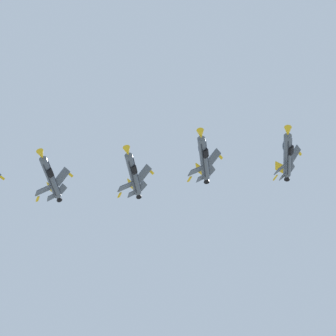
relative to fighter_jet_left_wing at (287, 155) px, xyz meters
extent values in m
cylinder|color=#4C5666|center=(-0.02, 0.28, 0.00)|extent=(2.53, 12.09, 1.70)
cube|color=#232833|center=(0.33, 0.31, -0.31)|extent=(1.96, 10.14, 1.34)
cone|color=yellow|center=(0.48, -6.85, 0.00)|extent=(1.73, 2.50, 1.56)
cone|color=black|center=(-0.49, 7.02, 0.00)|extent=(1.47, 1.69, 1.36)
ellipsoid|color=#192333|center=(-0.31, -2.38, 0.42)|extent=(1.77, 3.30, 1.55)
cube|color=black|center=(0.73, -1.83, -0.54)|extent=(1.51, 2.29, 1.38)
cube|color=#4C5666|center=(1.67, 2.12, 1.88)|extent=(3.47, 2.94, 3.26)
cube|color=yellow|center=(2.99, 3.33, 3.45)|extent=(1.15, 1.68, 0.58)
cube|color=#4C5666|center=(-1.81, 1.88, -2.00)|extent=(3.51, 3.18, 3.26)
cube|color=yellow|center=(-3.29, 2.89, -3.57)|extent=(1.31, 1.65, 0.58)
cube|color=#4C5666|center=(0.64, 5.44, 1.13)|extent=(2.04, 2.11, 1.74)
cube|color=#4C5666|center=(-1.39, 5.30, -1.14)|extent=(2.17, 2.22, 1.74)
cube|color=yellow|center=(-1.69, 4.98, 1.21)|extent=(2.24, 2.74, 1.89)
cylinder|color=#4C5666|center=(-18.05, -2.82, -0.25)|extent=(2.53, 12.09, 1.70)
cube|color=#232833|center=(-17.74, -2.80, -0.60)|extent=(2.05, 10.15, 1.25)
cone|color=yellow|center=(-17.55, -9.95, -0.25)|extent=(1.73, 2.50, 1.56)
cone|color=black|center=(-18.52, 3.91, -0.25)|extent=(1.47, 1.69, 1.36)
ellipsoid|color=#192333|center=(-18.28, -5.48, 0.23)|extent=(1.77, 3.30, 1.55)
cube|color=black|center=(-17.37, -4.94, -0.86)|extent=(1.53, 2.29, 1.36)
cube|color=#4C5666|center=(-16.15, -0.97, 1.39)|extent=(3.79, 3.08, 2.90)
cube|color=yellow|center=(-14.64, 0.26, 2.77)|extent=(1.18, 1.69, 0.55)
cube|color=#4C5666|center=(-20.08, -1.24, -2.02)|extent=(3.81, 3.36, 2.90)
cube|color=yellow|center=(-21.74, -0.24, -3.40)|extent=(1.34, 1.66, 0.55)
cube|color=#4C5666|center=(-17.25, 2.35, 0.75)|extent=(2.21, 2.16, 1.56)
cube|color=#4C5666|center=(-19.55, 2.19, -1.25)|extent=(2.33, 2.30, 1.56)
cube|color=yellow|center=(-19.57, 1.88, 1.12)|extent=(2.03, 2.72, 2.10)
cylinder|color=#4C5666|center=(-34.06, -2.18, -1.43)|extent=(2.53, 12.09, 1.70)
cube|color=#232833|center=(-33.75, -2.16, -1.77)|extent=(2.04, 10.15, 1.26)
cone|color=yellow|center=(-33.56, -9.32, -1.43)|extent=(1.73, 2.50, 1.56)
cone|color=black|center=(-34.53, 4.55, -1.43)|extent=(1.47, 1.69, 1.36)
ellipsoid|color=#192333|center=(-34.30, -4.85, -0.95)|extent=(1.77, 3.30, 1.55)
cube|color=black|center=(-33.37, -4.30, -2.03)|extent=(1.53, 2.29, 1.36)
cube|color=#4C5666|center=(-32.19, -0.33, 0.26)|extent=(3.75, 3.06, 2.95)
cube|color=yellow|center=(-30.70, 0.89, 1.66)|extent=(1.18, 1.69, 0.55)
cube|color=#4C5666|center=(-36.06, -0.60, -3.23)|extent=(3.77, 3.34, 2.95)
cube|color=yellow|center=(-37.70, 0.40, -4.64)|extent=(1.33, 1.66, 0.55)
cube|color=#4C5666|center=(-33.28, 2.98, -0.41)|extent=(2.18, 2.16, 1.59)
cube|color=#4C5666|center=(-35.55, 2.83, -2.44)|extent=(2.31, 2.29, 1.59)
cube|color=yellow|center=(-35.60, 2.52, -0.08)|extent=(2.06, 2.72, 2.07)
cylinder|color=#4C5666|center=(-52.24, -5.26, -1.85)|extent=(2.53, 12.09, 1.70)
cube|color=#232833|center=(-51.91, -5.23, -2.17)|extent=(2.00, 10.15, 1.31)
cone|color=yellow|center=(-51.74, -12.39, -1.85)|extent=(1.73, 2.50, 1.56)
cone|color=black|center=(-52.71, 1.48, -1.85)|extent=(1.47, 1.69, 1.36)
ellipsoid|color=#192333|center=(-52.51, -7.92, -1.40)|extent=(1.77, 3.30, 1.56)
cube|color=black|center=(-51.52, -7.37, -2.41)|extent=(1.52, 2.29, 1.37)
cube|color=#4C5666|center=(-50.47, -3.41, -0.04)|extent=(3.59, 2.99, 3.14)
cube|color=yellow|center=(-49.08, -2.20, 1.45)|extent=(1.16, 1.69, 0.57)
cube|color=#4C5666|center=(-54.12, -3.67, -3.77)|extent=(3.62, 3.25, 3.14)
cube|color=yellow|center=(-55.67, -2.66, -5.27)|extent=(1.32, 1.65, 0.57)
cube|color=#4C5666|center=(-51.53, -0.10, -0.76)|extent=(2.10, 2.13, 1.68)
cube|color=#4C5666|center=(-53.66, -0.24, -2.93)|extent=(2.23, 2.25, 1.68)
cube|color=yellow|center=(-53.86, -0.56, -0.58)|extent=(2.17, 2.73, 1.97)
cube|color=yellow|center=(-66.12, -2.55, 3.46)|extent=(1.18, 1.69, 0.55)
camera|label=1|loc=(-8.13, -90.37, -90.31)|focal=61.46mm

